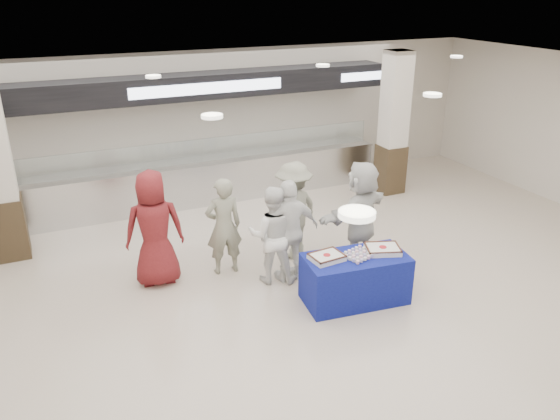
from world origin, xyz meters
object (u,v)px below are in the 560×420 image
sheet_cake_right (383,249)px  civilian_maroon (154,229)px  cupcake_tray (359,255)px  sheet_cake_left (327,257)px  chef_tall (273,235)px  civilian_white (360,214)px  soldier_b (293,211)px  soldier_a (224,226)px  chef_short (290,231)px  display_table (355,279)px

sheet_cake_right → civilian_maroon: size_ratio=0.32×
cupcake_tray → sheet_cake_left: bearing=166.8°
sheet_cake_left → sheet_cake_right: (0.89, -0.13, 0.00)m
chef_tall → civilian_white: 1.59m
soldier_b → civilian_white: (0.91, -0.71, 0.05)m
sheet_cake_right → civilian_maroon: (-3.05, 1.82, 0.15)m
soldier_a → civilian_white: (2.20, -0.66, 0.09)m
civilian_maroon → soldier_a: (1.10, -0.11, -0.12)m
chef_short → sheet_cake_right: bearing=132.3°
sheet_cake_left → civilian_maroon: bearing=141.9°
soldier_a → chef_short: (0.88, -0.67, 0.03)m
cupcake_tray → soldier_a: bearing=132.3°
sheet_cake_right → chef_tall: size_ratio=0.37×
soldier_a → soldier_b: 1.29m
civilian_maroon → soldier_a: bearing=-179.2°
sheet_cake_right → chef_short: chef_short is taller
chef_short → civilian_white: civilian_white is taller
display_table → civilian_white: (0.70, 1.02, 0.55)m
soldier_a → soldier_b: size_ratio=0.96×
chef_short → soldier_b: 0.83m
chef_tall → cupcake_tray: bearing=154.2°
civilian_white → sheet_cake_left: bearing=15.0°
soldier_a → display_table: bearing=135.0°
chef_short → civilian_white: 1.32m
display_table → sheet_cake_right: size_ratio=2.56×
chef_short → soldier_b: (0.41, 0.72, 0.01)m
sheet_cake_right → soldier_a: bearing=138.8°
civilian_maroon → civilian_white: 3.39m
civilian_white → soldier_b: bearing=-61.7°
sheet_cake_left → display_table: bearing=-12.3°
sheet_cake_right → cupcake_tray: bearing=178.0°
sheet_cake_right → civilian_white: size_ratio=0.33×
display_table → cupcake_tray: (0.03, -0.01, 0.41)m
sheet_cake_left → chef_tall: (-0.44, 0.99, 0.02)m
cupcake_tray → soldier_a: soldier_a is taller
civilian_white → civilian_maroon: bearing=-36.9°
sheet_cake_right → display_table: bearing=176.2°
display_table → civilian_maroon: bearing=152.1°
sheet_cake_right → chef_short: size_ratio=0.35×
civilian_maroon → civilian_white: size_ratio=1.03×
chef_tall → soldier_b: soldier_b is taller
chef_tall → soldier_b: bearing=-112.1°
sheet_cake_right → chef_tall: bearing=140.0°
chef_tall → chef_short: 0.28m
soldier_b → sheet_cake_left: bearing=56.9°
cupcake_tray → soldier_b: 1.76m
soldier_a → sheet_cake_left: bearing=126.9°
display_table → chef_tall: size_ratio=0.95×
display_table → soldier_a: 2.30m
cupcake_tray → civilian_maroon: civilian_maroon is taller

